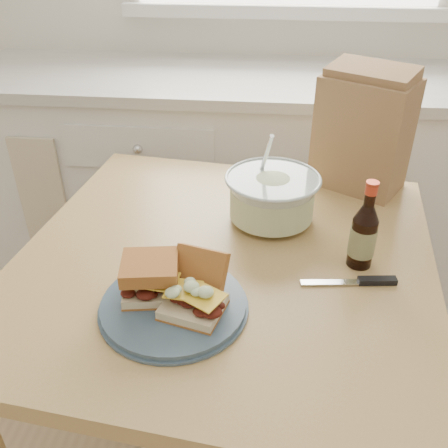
# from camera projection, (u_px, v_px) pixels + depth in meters

# --- Properties ---
(cabinet_run) EXTENTS (2.50, 0.64, 0.94)m
(cabinet_run) POSITION_uv_depth(u_px,v_px,m) (275.00, 184.00, 2.15)
(cabinet_run) COLOR white
(cabinet_run) RESTS_ON ground
(dining_table) EXTENTS (1.06, 1.06, 0.80)m
(dining_table) POSITION_uv_depth(u_px,v_px,m) (225.00, 294.00, 1.23)
(dining_table) COLOR tan
(dining_table) RESTS_ON ground
(plate) EXTENTS (0.29, 0.29, 0.02)m
(plate) POSITION_uv_depth(u_px,v_px,m) (174.00, 305.00, 1.00)
(plate) COLOR #3F5366
(plate) RESTS_ON dining_table
(sandwich_left) EXTENTS (0.13, 0.12, 0.08)m
(sandwich_left) POSITION_uv_depth(u_px,v_px,m) (151.00, 277.00, 1.00)
(sandwich_left) COLOR beige
(sandwich_left) RESTS_ON plate
(sandwich_right) EXTENTS (0.14, 0.18, 0.10)m
(sandwich_right) POSITION_uv_depth(u_px,v_px,m) (195.00, 290.00, 0.98)
(sandwich_right) COLOR beige
(sandwich_right) RESTS_ON plate
(coleslaw_bowl) EXTENTS (0.24, 0.24, 0.24)m
(coleslaw_bowl) POSITION_uv_depth(u_px,v_px,m) (272.00, 199.00, 1.26)
(coleslaw_bowl) COLOR #B4C1BE
(coleslaw_bowl) RESTS_ON dining_table
(beer_bottle) EXTENTS (0.06, 0.06, 0.21)m
(beer_bottle) POSITION_uv_depth(u_px,v_px,m) (363.00, 235.00, 1.09)
(beer_bottle) COLOR black
(beer_bottle) RESTS_ON dining_table
(knife) EXTENTS (0.21, 0.04, 0.01)m
(knife) POSITION_uv_depth(u_px,v_px,m) (365.00, 281.00, 1.07)
(knife) COLOR silver
(knife) RESTS_ON dining_table
(paper_bag) EXTENTS (0.28, 0.26, 0.31)m
(paper_bag) POSITION_uv_depth(u_px,v_px,m) (363.00, 134.00, 1.38)
(paper_bag) COLOR #A2714E
(paper_bag) RESTS_ON dining_table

